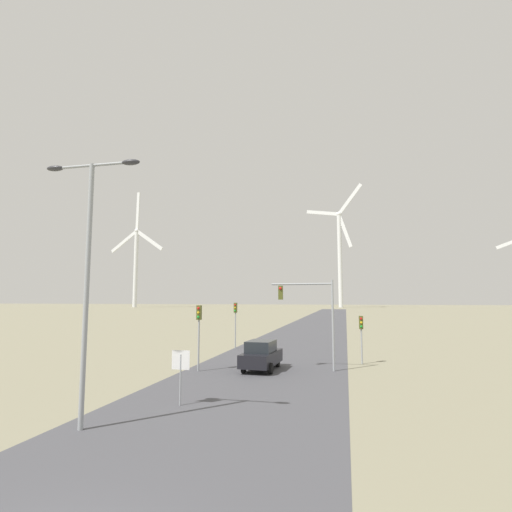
{
  "coord_description": "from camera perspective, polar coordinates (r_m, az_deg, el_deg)",
  "views": [
    {
      "loc": [
        4.97,
        -5.89,
        4.47
      ],
      "look_at": [
        0.0,
        16.29,
        6.9
      ],
      "focal_mm": 28.0,
      "sensor_mm": 36.0,
      "label": 1
    }
  ],
  "objects": [
    {
      "name": "road_surface",
      "position": [
        54.3,
        7.47,
        -10.77
      ],
      "size": [
        10.0,
        240.0,
        0.01
      ],
      "color": "#47474C",
      "rests_on": "ground"
    },
    {
      "name": "streetlamp",
      "position": [
        15.46,
        -22.86,
        0.09
      ],
      "size": [
        3.82,
        0.32,
        9.42
      ],
      "color": "#93999E",
      "rests_on": "ground"
    },
    {
      "name": "traffic_light_post_mid_left",
      "position": [
        36.7,
        -2.96,
        -8.4
      ],
      "size": [
        0.28,
        0.34,
        4.09
      ],
      "color": "#93999E",
      "rests_on": "ground"
    },
    {
      "name": "traffic_light_mast_overhead",
      "position": [
        25.83,
        7.81,
        -7.08
      ],
      "size": [
        3.96,
        0.35,
        5.65
      ],
      "color": "#93999E",
      "rests_on": "ground"
    },
    {
      "name": "wind_turbine_far_left",
      "position": [
        220.86,
        -16.76,
        -0.33
      ],
      "size": [
        35.95,
        10.85,
        61.48
      ],
      "color": "silver",
      "rests_on": "ground"
    },
    {
      "name": "stop_sign_near",
      "position": [
        17.84,
        -10.71,
        -15.29
      ],
      "size": [
        0.81,
        0.07,
        2.28
      ],
      "color": "#93999E",
      "rests_on": "ground"
    },
    {
      "name": "wind_turbine_left",
      "position": [
        209.13,
        11.87,
        0.85
      ],
      "size": [
        29.34,
        11.75,
        62.66
      ],
      "color": "silver",
      "rests_on": "ground"
    },
    {
      "name": "traffic_light_post_near_right",
      "position": [
        28.99,
        14.8,
        -9.99
      ],
      "size": [
        0.28,
        0.34,
        3.27
      ],
      "color": "#93999E",
      "rests_on": "ground"
    },
    {
      "name": "car_approaching",
      "position": [
        25.92,
        0.75,
        -13.99
      ],
      "size": [
        2.09,
        4.22,
        1.83
      ],
      "color": "black",
      "rests_on": "ground"
    },
    {
      "name": "traffic_light_post_near_left",
      "position": [
        25.54,
        -8.17,
        -9.42
      ],
      "size": [
        0.28,
        0.34,
        4.04
      ],
      "color": "#93999E",
      "rests_on": "ground"
    }
  ]
}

